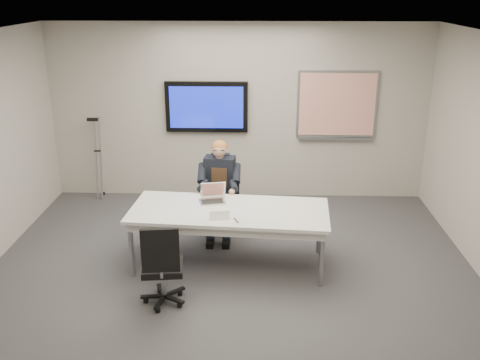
{
  "coord_description": "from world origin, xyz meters",
  "views": [
    {
      "loc": [
        0.29,
        -5.34,
        3.31
      ],
      "look_at": [
        0.1,
        0.79,
        1.06
      ],
      "focal_mm": 40.0,
      "sensor_mm": 36.0,
      "label": 1
    }
  ],
  "objects_px": {
    "conference_table": "(229,216)",
    "laptop": "(213,197)",
    "seated_person": "(219,200)",
    "office_chair_far": "(222,209)",
    "office_chair_near": "(163,279)"
  },
  "relations": [
    {
      "from": "seated_person",
      "to": "conference_table",
      "type": "bearing_deg",
      "value": -70.27
    },
    {
      "from": "office_chair_near",
      "to": "seated_person",
      "type": "xyz_separation_m",
      "value": [
        0.49,
        1.73,
        0.23
      ]
    },
    {
      "from": "office_chair_far",
      "to": "office_chair_near",
      "type": "distance_m",
      "value": 2.03
    },
    {
      "from": "office_chair_near",
      "to": "office_chair_far",
      "type": "bearing_deg",
      "value": -110.93
    },
    {
      "from": "conference_table",
      "to": "office_chair_far",
      "type": "height_order",
      "value": "office_chair_far"
    },
    {
      "from": "office_chair_near",
      "to": "seated_person",
      "type": "relative_size",
      "value": 0.74
    },
    {
      "from": "office_chair_far",
      "to": "seated_person",
      "type": "relative_size",
      "value": 0.72
    },
    {
      "from": "office_chair_far",
      "to": "laptop",
      "type": "distance_m",
      "value": 0.91
    },
    {
      "from": "office_chair_near",
      "to": "laptop",
      "type": "distance_m",
      "value": 1.38
    },
    {
      "from": "conference_table",
      "to": "laptop",
      "type": "xyz_separation_m",
      "value": [
        -0.22,
        0.27,
        0.14
      ]
    },
    {
      "from": "office_chair_far",
      "to": "laptop",
      "type": "bearing_deg",
      "value": -70.9
    },
    {
      "from": "office_chair_far",
      "to": "seated_person",
      "type": "distance_m",
      "value": 0.34
    },
    {
      "from": "office_chair_far",
      "to": "office_chair_near",
      "type": "relative_size",
      "value": 0.98
    },
    {
      "from": "conference_table",
      "to": "office_chair_near",
      "type": "distance_m",
      "value": 1.2
    },
    {
      "from": "seated_person",
      "to": "office_chair_far",
      "type": "bearing_deg",
      "value": 93.04
    }
  ]
}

